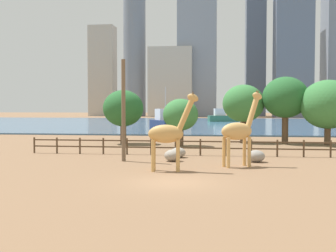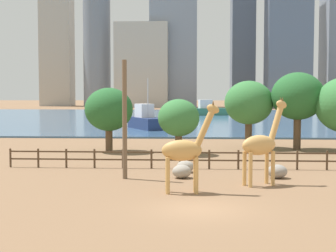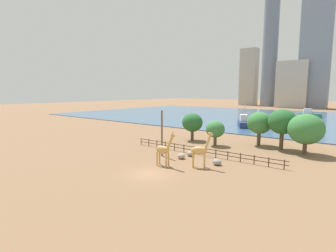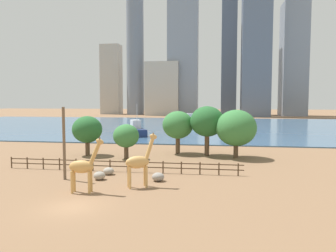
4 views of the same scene
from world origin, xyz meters
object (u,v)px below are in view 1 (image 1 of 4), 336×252
boulder_by_pole (172,155)px  tree_right_tall (123,109)px  utility_pole (123,110)px  boulder_near_fence (256,156)px  boulder_small (178,152)px  tree_left_small (243,104)px  giraffe_companion (239,131)px  tree_center_broad (285,98)px  giraffe_tall (169,134)px  boat_ferry (164,122)px  tree_left_large (181,115)px  boat_sailboat (222,117)px  tree_right_small (328,105)px

boulder_by_pole → tree_right_tall: bearing=116.8°
utility_pole → boulder_by_pole: (3.39, 0.40, -3.14)m
boulder_near_fence → boulder_small: boulder_near_fence is taller
tree_left_small → tree_right_tall: bearing=-164.3°
giraffe_companion → boulder_near_fence: bearing=34.4°
giraffe_companion → tree_center_broad: tree_center_broad is taller
giraffe_tall → utility_pole: 5.70m
boulder_near_fence → giraffe_companion: bearing=-117.7°
giraffe_tall → boulder_small: (-0.16, 6.75, -1.84)m
utility_pole → tree_center_broad: (13.25, 16.26, 1.22)m
tree_right_tall → boat_ferry: (0.72, 24.94, -2.31)m
tree_right_tall → giraffe_tall: bearing=-68.4°
tree_left_large → tree_left_small: tree_left_small is taller
boulder_near_fence → tree_left_large: size_ratio=0.26×
giraffe_tall → boulder_near_fence: giraffe_tall is taller
boulder_near_fence → utility_pole: bearing=-175.5°
tree_center_broad → boat_ferry: size_ratio=0.87×
boulder_by_pole → utility_pole: bearing=-173.3°
tree_left_large → tree_center_broad: 11.45m
tree_center_broad → tree_left_small: bearing=166.8°
giraffe_tall → boulder_near_fence: 7.49m
tree_right_tall → boat_ferry: 25.06m
tree_right_tall → boat_sailboat: (9.92, 65.07, -2.32)m
boat_sailboat → boulder_by_pole: bearing=-106.7°
boat_ferry → boulder_by_pole: bearing=-18.7°
tree_right_tall → giraffe_companion: bearing=-53.9°
giraffe_companion → tree_left_large: 14.68m
boulder_small → boat_ferry: bearing=99.8°
tree_right_tall → tree_left_small: 12.87m
boulder_small → tree_left_large: bearing=94.8°
boulder_near_fence → tree_center_broad: (4.10, 15.54, 4.36)m
tree_right_small → boulder_by_pole: bearing=-133.6°
boulder_by_pole → giraffe_tall: bearing=-85.9°
tree_right_tall → tree_right_small: (20.55, 1.09, 0.40)m
giraffe_companion → utility_pole: size_ratio=0.69×
giraffe_companion → tree_right_small: size_ratio=0.76×
giraffe_companion → boulder_small: giraffe_companion is taller
boat_sailboat → tree_left_small: bearing=-102.1°
boulder_by_pole → boat_ferry: bearing=99.0°
giraffe_tall → tree_center_broad: tree_center_broad is taller
tree_right_tall → boat_ferry: size_ratio=0.69×
boulder_by_pole → tree_left_large: (-0.64, 11.64, 2.62)m
utility_pole → tree_left_large: bearing=77.1°
boulder_by_pole → tree_left_small: bearing=71.6°
tree_left_large → boat_sailboat: size_ratio=0.58×
tree_right_small → boulder_near_fence: bearing=-119.6°
boat_ferry → tree_center_broad: bearing=7.6°
tree_right_small → boat_ferry: (-19.83, 23.85, -2.71)m
tree_center_broad → tree_right_small: bearing=-19.6°
boulder_near_fence → tree_left_large: bearing=119.5°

